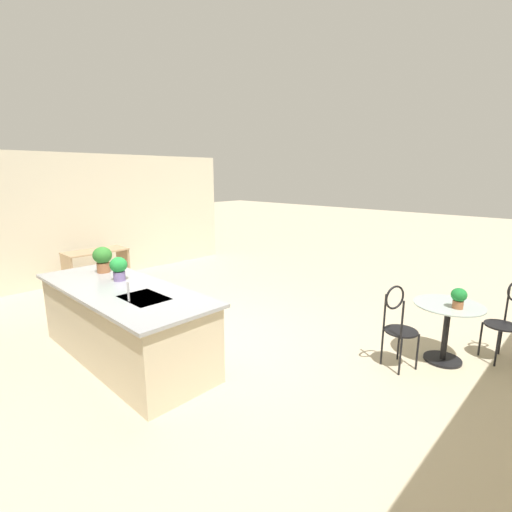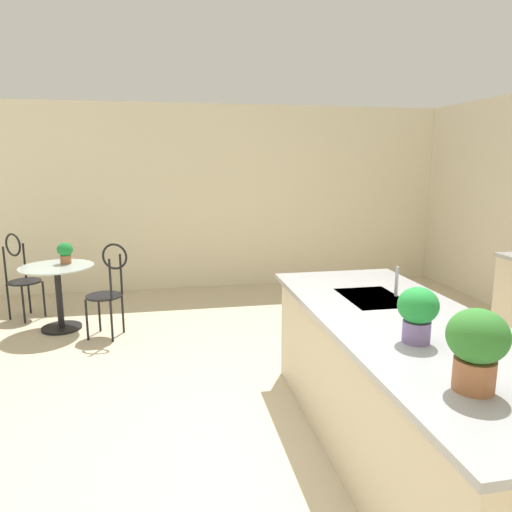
% 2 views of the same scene
% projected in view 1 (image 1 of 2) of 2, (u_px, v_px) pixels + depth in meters
% --- Properties ---
extents(ground_plane, '(40.00, 40.00, 0.00)m').
position_uv_depth(ground_plane, '(195.00, 342.00, 5.12)').
color(ground_plane, beige).
extents(wall_right, '(0.12, 7.80, 2.70)m').
position_uv_depth(wall_right, '(68.00, 219.00, 7.71)').
color(wall_right, beige).
rests_on(wall_right, ground).
extents(kitchen_island, '(2.80, 1.06, 0.92)m').
position_uv_depth(kitchen_island, '(124.00, 322.00, 4.62)').
color(kitchen_island, beige).
rests_on(kitchen_island, ground).
extents(bistro_table, '(0.80, 0.80, 0.74)m').
position_uv_depth(bistro_table, '(446.00, 327.00, 4.53)').
color(bistro_table, black).
rests_on(bistro_table, ground).
extents(chair_near_window, '(0.48, 0.52, 1.04)m').
position_uv_depth(chair_near_window, '(398.00, 323.00, 4.33)').
color(chair_near_window, black).
rests_on(chair_near_window, ground).
extents(chair_by_island, '(0.54, 0.54, 1.04)m').
position_uv_depth(chair_by_island, '(507.00, 317.00, 4.52)').
color(chair_by_island, black).
rests_on(chair_by_island, ground).
extents(sink_faucet, '(0.02, 0.02, 0.22)m').
position_uv_depth(sink_faucet, '(128.00, 292.00, 4.00)').
color(sink_faucet, '#B2B5BA').
rests_on(sink_faucet, kitchen_island).
extents(writing_desk, '(0.60, 1.20, 0.74)m').
position_uv_depth(writing_desk, '(96.00, 261.00, 7.66)').
color(writing_desk, tan).
rests_on(writing_desk, ground).
extents(potted_plant_on_table, '(0.17, 0.17, 0.24)m').
position_uv_depth(potted_plant_on_table, '(459.00, 297.00, 4.30)').
color(potted_plant_on_table, '#9E603D').
rests_on(potted_plant_on_table, bistro_table).
extents(potted_plant_counter_far, '(0.26, 0.26, 0.36)m').
position_uv_depth(potted_plant_counter_far, '(103.00, 258.00, 5.18)').
color(potted_plant_counter_far, '#9E603D').
rests_on(potted_plant_counter_far, kitchen_island).
extents(potted_plant_counter_near, '(0.22, 0.22, 0.31)m').
position_uv_depth(potted_plant_counter_near, '(119.00, 267.00, 4.79)').
color(potted_plant_counter_near, '#7A669E').
rests_on(potted_plant_counter_near, kitchen_island).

